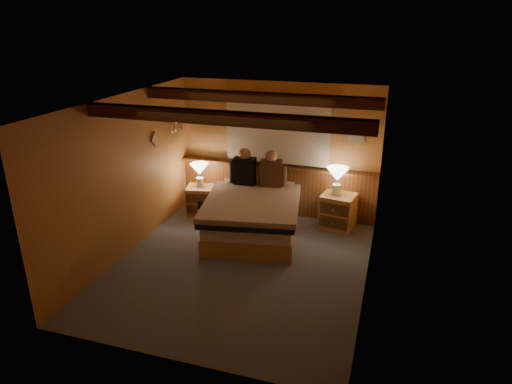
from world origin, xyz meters
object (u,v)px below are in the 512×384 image
at_px(nightstand_left, 200,200).
at_px(lamp_right, 337,176).
at_px(bed, 253,216).
at_px(nightstand_right, 338,211).
at_px(person_right, 271,171).
at_px(duffel_bag, 212,209).
at_px(person_left, 245,169).
at_px(lamp_left, 199,170).

distance_m(nightstand_left, lamp_right, 2.56).
bearing_deg(lamp_right, bed, -151.05).
relative_size(nightstand_left, nightstand_right, 0.88).
bearing_deg(bed, person_right, 69.39).
bearing_deg(nightstand_left, lamp_right, -8.80).
bearing_deg(duffel_bag, bed, -10.69).
relative_size(bed, lamp_right, 4.42).
distance_m(person_left, duffel_bag, 0.96).
xyz_separation_m(nightstand_left, nightstand_right, (2.51, 0.14, 0.04)).
bearing_deg(nightstand_right, duffel_bag, -163.66).
bearing_deg(person_left, nightstand_right, -1.03).
xyz_separation_m(lamp_right, person_left, (-1.61, -0.08, -0.02)).
height_order(nightstand_right, duffel_bag, nightstand_right).
bearing_deg(lamp_left, nightstand_right, 2.60).
height_order(lamp_right, person_right, person_right).
bearing_deg(nightstand_left, lamp_left, 89.76).
xyz_separation_m(person_left, person_right, (0.47, 0.04, -0.01)).
xyz_separation_m(lamp_right, person_right, (-1.14, -0.04, -0.02)).
xyz_separation_m(nightstand_left, person_right, (1.32, 0.10, 0.66)).
bearing_deg(nightstand_right, bed, -141.84).
distance_m(nightstand_right, person_right, 1.34).
bearing_deg(lamp_right, duffel_bag, -173.60).
xyz_separation_m(lamp_left, person_left, (0.86, 0.03, 0.10)).
height_order(nightstand_right, lamp_right, lamp_right).
distance_m(lamp_left, lamp_right, 2.47).
distance_m(bed, lamp_right, 1.56).
distance_m(bed, person_left, 0.92).
distance_m(lamp_right, person_left, 1.61).
relative_size(lamp_right, person_right, 0.73).
bearing_deg(lamp_left, nightstand_left, -78.24).
relative_size(nightstand_right, person_right, 0.94).
distance_m(bed, lamp_left, 1.42).
bearing_deg(person_left, duffel_bag, -167.56).
height_order(nightstand_left, lamp_right, lamp_right).
relative_size(nightstand_right, duffel_bag, 1.06).
xyz_separation_m(person_left, duffel_bag, (-0.57, -0.17, -0.76)).
height_order(person_left, person_right, person_left).
bearing_deg(duffel_bag, lamp_right, 21.96).
xyz_separation_m(nightstand_left, person_left, (0.85, 0.06, 0.66)).
bearing_deg(duffel_bag, person_right, 26.76).
xyz_separation_m(lamp_left, lamp_right, (2.47, 0.11, 0.12)).
relative_size(nightstand_left, duffel_bag, 0.94).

